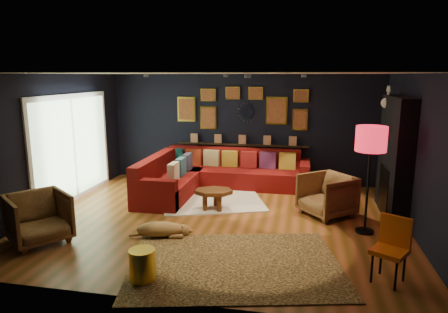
% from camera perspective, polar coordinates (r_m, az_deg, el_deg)
% --- Properties ---
extents(floor, '(6.50, 6.50, 0.00)m').
position_cam_1_polar(floor, '(7.35, -0.66, -8.95)').
color(floor, '#9C532A').
rests_on(floor, ground).
extents(room_walls, '(6.50, 6.50, 6.50)m').
position_cam_1_polar(room_walls, '(6.95, -0.69, 3.45)').
color(room_walls, black).
rests_on(room_walls, ground).
extents(sectional, '(3.41, 2.69, 0.86)m').
position_cam_1_polar(sectional, '(9.06, -2.09, -2.82)').
color(sectional, maroon).
rests_on(sectional, ground).
extents(ledge, '(3.20, 0.12, 0.04)m').
position_cam_1_polar(ledge, '(9.66, 2.64, 1.70)').
color(ledge, black).
rests_on(ledge, room_walls).
extents(gallery_wall, '(3.15, 0.04, 1.02)m').
position_cam_1_polar(gallery_wall, '(9.59, 2.64, 6.97)').
color(gallery_wall, gold).
rests_on(gallery_wall, room_walls).
extents(sunburst_mirror, '(0.47, 0.16, 0.47)m').
position_cam_1_polar(sunburst_mirror, '(9.58, 3.31, 6.32)').
color(sunburst_mirror, silver).
rests_on(sunburst_mirror, room_walls).
extents(fireplace, '(0.31, 1.60, 2.20)m').
position_cam_1_polar(fireplace, '(7.96, 23.13, -0.62)').
color(fireplace, black).
rests_on(fireplace, ground).
extents(deer_head, '(0.50, 0.28, 0.45)m').
position_cam_1_polar(deer_head, '(8.32, 23.33, 7.03)').
color(deer_head, white).
rests_on(deer_head, fireplace).
extents(sliding_door, '(0.06, 2.80, 2.20)m').
position_cam_1_polar(sliding_door, '(8.80, -20.74, 1.17)').
color(sliding_door, white).
rests_on(sliding_door, ground).
extents(ceiling_spots, '(3.30, 2.50, 0.06)m').
position_cam_1_polar(ceiling_spots, '(7.66, 0.57, 11.46)').
color(ceiling_spots, black).
rests_on(ceiling_spots, room_walls).
extents(shag_rug, '(2.37, 2.03, 0.03)m').
position_cam_1_polar(shag_rug, '(8.25, -1.53, -6.52)').
color(shag_rug, white).
rests_on(shag_rug, ground).
extents(leopard_rug, '(3.27, 2.66, 0.02)m').
position_cam_1_polar(leopard_rug, '(5.72, 1.56, -15.10)').
color(leopard_rug, tan).
rests_on(leopard_rug, ground).
extents(coffee_table, '(0.85, 0.71, 0.38)m').
position_cam_1_polar(coffee_table, '(7.74, -1.49, -5.30)').
color(coffee_table, brown).
rests_on(coffee_table, shag_rug).
extents(pouf, '(0.47, 0.47, 0.31)m').
position_cam_1_polar(pouf, '(9.00, -6.80, -3.94)').
color(pouf, '#A4251B').
rests_on(pouf, shag_rug).
extents(armchair_left, '(1.14, 1.15, 0.86)m').
position_cam_1_polar(armchair_left, '(6.89, -25.00, -7.68)').
color(armchair_left, '#C6884B').
rests_on(armchair_left, ground).
extents(armchair_right, '(1.13, 1.14, 0.85)m').
position_cam_1_polar(armchair_right, '(7.65, 14.48, -5.11)').
color(armchair_right, '#C6884B').
rests_on(armchair_right, ground).
extents(gold_stool, '(0.34, 0.34, 0.42)m').
position_cam_1_polar(gold_stool, '(5.34, -11.58, -14.97)').
color(gold_stool, gold).
rests_on(gold_stool, ground).
extents(orange_chair, '(0.54, 0.54, 0.83)m').
position_cam_1_polar(orange_chair, '(5.55, 22.87, -11.43)').
color(orange_chair, black).
rests_on(orange_chair, ground).
extents(floor_lamp, '(0.49, 0.49, 1.78)m').
position_cam_1_polar(floor_lamp, '(6.78, 20.25, 1.79)').
color(floor_lamp, black).
rests_on(floor_lamp, ground).
extents(dog, '(1.12, 0.72, 0.32)m').
position_cam_1_polar(dog, '(6.61, -9.19, -9.83)').
color(dog, '#A88349').
rests_on(dog, leopard_rug).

